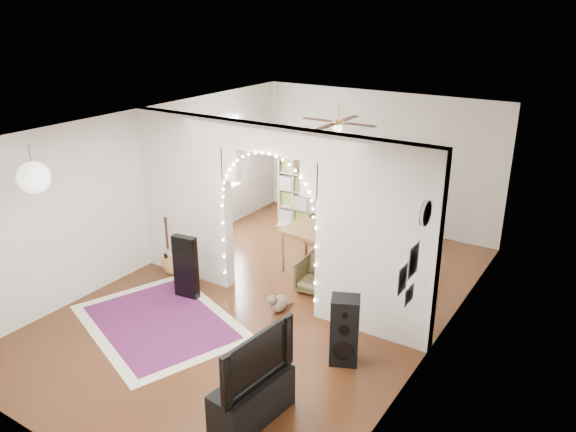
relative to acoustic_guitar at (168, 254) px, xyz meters
The scene contains 25 objects.
floor 1.96m from the acoustic_guitar, ahead, with size 7.50×7.50×0.00m, color black.
ceiling 3.02m from the acoustic_guitar, ahead, with size 5.00×7.50×0.02m, color white.
wall_back 4.54m from the acoustic_guitar, 64.49° to the left, with size 5.00×0.02×2.70m, color silver.
wall_front 4.10m from the acoustic_guitar, 61.39° to the right, with size 5.00×0.02×2.70m, color silver.
wall_left 1.16m from the acoustic_guitar, 157.07° to the left, with size 0.02×7.50×2.70m, color silver.
wall_right 4.52m from the acoustic_guitar, ahead, with size 0.02×7.50×2.70m, color silver.
divider_wall 2.19m from the acoustic_guitar, ahead, with size 5.00×0.20×2.70m.
fairy_lights 2.24m from the acoustic_guitar, ahead, with size 1.64×0.04×1.60m, color #FFEABF, non-canonical shape.
window 2.40m from the acoustic_guitar, 105.31° to the left, with size 0.04×1.20×1.40m, color white.
wall_clock 4.73m from the acoustic_guitar, ahead, with size 0.31×0.31×0.03m, color white.
picture_frames 4.59m from the acoustic_guitar, ahead, with size 0.02×0.50×0.70m, color white, non-canonical shape.
paper_lantern 2.85m from the acoustic_guitar, 89.76° to the right, with size 0.40×0.40×0.40m, color white.
ceiling_fan 3.58m from the acoustic_guitar, 49.69° to the left, with size 1.10×1.10×0.30m, color #AF7E3A, non-canonical shape.
area_rug 1.57m from the acoustic_guitar, 51.46° to the right, with size 2.41×1.81×0.02m, color maroon.
guitar_case 0.88m from the acoustic_guitar, 27.71° to the right, with size 0.39×0.13×1.01m, color black.
acoustic_guitar is the anchor object (origin of this frame).
tabby_cat 2.21m from the acoustic_guitar, ahead, with size 0.27×0.52×0.34m.
floor_speaker 3.62m from the acoustic_guitar, ahead, with size 0.45×0.42×0.91m.
media_console 3.84m from the acoustic_guitar, 32.70° to the right, with size 0.40×1.00×0.50m, color black.
tv 3.86m from the acoustic_guitar, 32.70° to the right, with size 1.07×0.14×0.62m, color black.
bookcase 3.27m from the acoustic_guitar, 73.29° to the left, with size 1.43×0.36×1.47m, color #C4AB8E.
dining_table 2.52m from the acoustic_guitar, 34.29° to the left, with size 1.28×0.93×0.76m.
flower_vase 2.55m from the acoustic_guitar, 34.29° to the left, with size 0.18×0.18×0.19m, color silver.
dining_chair_left 2.52m from the acoustic_guitar, 19.51° to the left, with size 0.56×0.58×0.53m, color #483F24.
dining_chair_right 2.87m from the acoustic_guitar, 42.51° to the left, with size 0.52×0.53×0.48m, color #483F24.
Camera 1 is at (4.32, -6.28, 4.27)m, focal length 35.00 mm.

